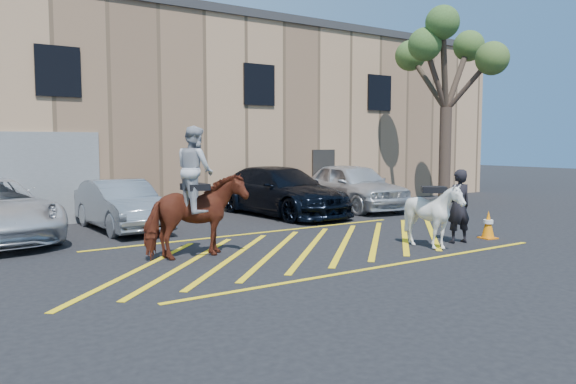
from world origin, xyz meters
TOP-DOWN VIEW (x-y plane):
  - ground at (0.00, 0.00)m, footprint 90.00×90.00m
  - car_silver_sedan at (-2.87, 4.88)m, footprint 1.63×4.36m
  - car_blue_suv at (2.70, 5.07)m, footprint 2.73×5.84m
  - car_white_suv at (5.87, 4.99)m, footprint 2.61×5.28m
  - handler at (3.38, -1.87)m, footprint 0.76×0.59m
  - warehouse at (-0.01, 11.99)m, footprint 32.42×10.20m
  - hatching_zone at (-0.00, -0.30)m, footprint 12.60×5.12m
  - mounted_bay at (-2.77, 0.11)m, footprint 2.15×0.99m
  - saddled_white at (2.32, -2.00)m, footprint 1.88×1.89m
  - traffic_cone at (4.55, -1.89)m, footprint 0.43×0.43m
  - tree at (8.96, 3.32)m, footprint 3.99×4.37m

SIDE VIEW (x-z plane):
  - ground at x=0.00m, z-range 0.00..0.00m
  - hatching_zone at x=0.00m, z-range 0.00..0.01m
  - traffic_cone at x=4.55m, z-range 0.00..0.73m
  - car_silver_sedan at x=-2.87m, z-range 0.00..1.42m
  - saddled_white at x=2.32m, z-range 0.01..1.57m
  - car_blue_suv at x=2.70m, z-range 0.00..1.65m
  - car_white_suv at x=5.87m, z-range 0.00..1.73m
  - handler at x=3.38m, z-range 0.00..1.83m
  - mounted_bay at x=-2.77m, z-range -0.27..2.56m
  - warehouse at x=-0.01m, z-range 0.00..7.30m
  - tree at x=8.96m, z-range 2.04..9.35m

